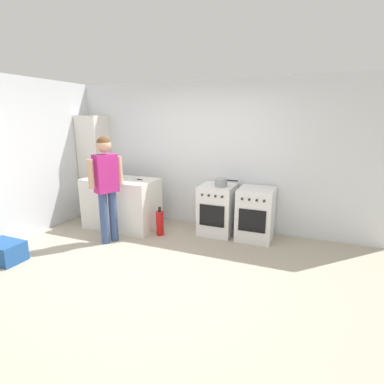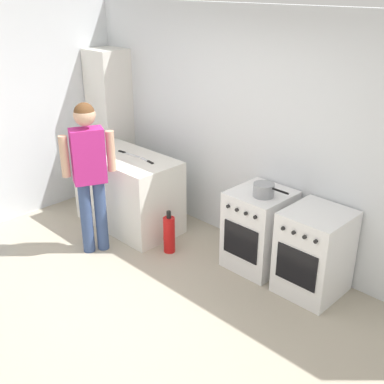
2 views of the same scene
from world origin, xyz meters
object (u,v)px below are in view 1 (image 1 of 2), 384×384
(person, at_px, (106,180))
(fire_extinguisher, at_px, (160,223))
(recycling_crate_lower, at_px, (4,252))
(pot, at_px, (221,182))
(knife_bread, at_px, (120,178))
(oven_left, at_px, (217,209))
(knife_utility, at_px, (137,179))
(larder_cabinet, at_px, (95,166))
(oven_right, at_px, (256,214))

(person, bearing_deg, fire_extinguisher, 41.79)
(fire_extinguisher, relative_size, recycling_crate_lower, 0.96)
(pot, distance_m, knife_bread, 1.85)
(knife_bread, xyz_separation_m, person, (0.27, -0.72, 0.11))
(oven_left, relative_size, fire_extinguisher, 1.70)
(pot, height_order, knife_utility, pot)
(knife_bread, bearing_deg, knife_utility, 0.11)
(fire_extinguisher, height_order, larder_cabinet, larder_cabinet)
(pot, relative_size, larder_cabinet, 0.19)
(recycling_crate_lower, xyz_separation_m, larder_cabinet, (-0.22, 2.26, 0.86))
(oven_right, bearing_deg, person, -154.34)
(knife_utility, distance_m, person, 0.74)
(knife_bread, distance_m, person, 0.78)
(larder_cabinet, bearing_deg, person, -44.37)
(knife_bread, bearing_deg, larder_cabinet, 155.30)
(knife_bread, distance_m, recycling_crate_lower, 2.11)
(fire_extinguisher, xyz_separation_m, larder_cabinet, (-1.78, 0.58, 0.78))
(pot, relative_size, fire_extinguisher, 0.78)
(oven_left, xyz_separation_m, pot, (0.07, -0.07, 0.49))
(oven_right, distance_m, knife_bread, 2.48)
(person, distance_m, fire_extinguisher, 1.15)
(oven_right, height_order, knife_bread, knife_bread)
(oven_left, distance_m, knife_utility, 1.51)
(person, bearing_deg, pot, 31.73)
(oven_right, relative_size, knife_utility, 3.38)
(larder_cabinet, bearing_deg, fire_extinguisher, -18.05)
(oven_right, distance_m, person, 2.46)
(knife_bread, bearing_deg, oven_left, 9.98)
(oven_right, distance_m, fire_extinguisher, 1.62)
(pot, relative_size, knife_bread, 1.11)
(person, xyz_separation_m, recycling_crate_lower, (-0.94, -1.12, -0.88))
(knife_bread, height_order, larder_cabinet, larder_cabinet)
(oven_left, xyz_separation_m, knife_bread, (-1.76, -0.31, 0.48))
(knife_utility, relative_size, fire_extinguisher, 0.50)
(knife_utility, bearing_deg, knife_bread, -179.89)
(oven_left, bearing_deg, person, -145.29)
(person, bearing_deg, knife_utility, 82.72)
(knife_bread, height_order, recycling_crate_lower, knife_bread)
(recycling_crate_lower, bearing_deg, person, 50.01)
(oven_right, bearing_deg, knife_bread, -172.71)
(knife_utility, height_order, larder_cabinet, larder_cabinet)
(oven_right, bearing_deg, fire_extinguisher, -162.64)
(larder_cabinet, bearing_deg, knife_utility, -18.14)
(oven_right, relative_size, person, 0.50)
(pot, xyz_separation_m, knife_utility, (-1.47, -0.24, -0.01))
(knife_bread, distance_m, larder_cabinet, 0.99)
(fire_extinguisher, height_order, recycling_crate_lower, fire_extinguisher)
(knife_utility, xyz_separation_m, fire_extinguisher, (0.53, -0.17, -0.69))
(pot, xyz_separation_m, recycling_crate_lower, (-2.51, -2.09, -0.78))
(knife_utility, bearing_deg, fire_extinguisher, -17.82)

